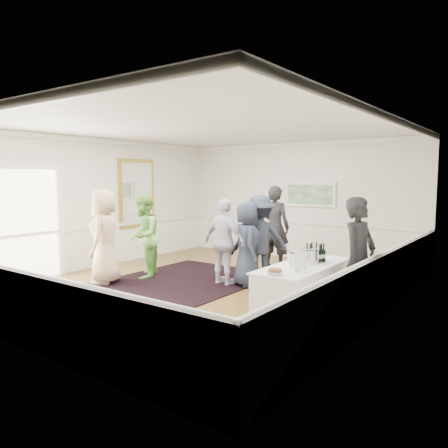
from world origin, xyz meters
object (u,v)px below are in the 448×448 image
Objects in this scene: bartender at (359,259)px; nut_bowl at (275,272)px; guest_lilac at (225,242)px; guest_tan at (105,237)px; guest_dark_a at (260,239)px; guest_dark_b at (275,227)px; guest_navy at (247,244)px; ice_bucket at (311,256)px; serving_table at (303,291)px; guest_green at (143,236)px.

nut_bowl is (-0.75, -1.32, -0.08)m from bartender.
guest_tan is at bearing 38.66° from guest_lilac.
guest_dark_a is (2.59, 1.98, -0.06)m from guest_tan.
guest_lilac is at bearing 85.55° from guest_dark_b.
guest_dark_a is at bearing -49.63° from guest_navy.
bartender is at bearing 68.82° from guest_tan.
nut_bowl is (-0.06, -1.07, -0.08)m from ice_bucket.
guest_navy is at bearing 151.95° from ice_bucket.
serving_table is 1.06× the size of guest_tan.
guest_tan is at bearing 78.42° from guest_navy.
guest_dark_a is (-1.80, 1.60, 0.50)m from serving_table.
guest_lilac reaches higher than guest_navy.
guest_lilac is at bearing 66.80° from guest_navy.
guest_dark_a reaches higher than nut_bowl.
guest_green reaches higher than nut_bowl.
bartender is 4.03m from guest_dark_b.
ice_bucket is at bearing 81.52° from serving_table.
guest_green is at bearing 64.61° from guest_navy.
guest_green is at bearing -11.55° from guest_dark_a.
serving_table is at bearing 121.90° from guest_dark_b.
serving_table is 1.09× the size of bartender.
serving_table is 0.57m from ice_bucket.
nut_bowl is (4.36, -0.50, -0.11)m from guest_tan.
nut_bowl is (4.09, -1.33, -0.05)m from guest_green.
nut_bowl is at bearing 87.87° from guest_dark_a.
serving_table is 0.98m from nut_bowl.
bartender is 1.03× the size of guest_dark_a.
nut_bowl is (2.27, -3.99, -0.13)m from guest_dark_b.
guest_dark_a reaches higher than guest_navy.
bartender is 1.52m from nut_bowl.
guest_tan reaches higher than bartender.
guest_navy is (-2.56, 0.74, -0.09)m from bartender.
bartender is at bearing 32.04° from serving_table.
guest_lilac is at bearing 88.48° from bartender.
guest_green is 7.89× the size of nut_bowl.
guest_dark_a is 7.88× the size of nut_bowl.
guest_tan is at bearing -51.72° from guest_green.
guest_green is 0.92× the size of guest_dark_b.
guest_lilac is 0.76m from guest_dark_a.
ice_bucket is at bearing 124.07° from guest_dark_b.
guest_green is 7.19× the size of ice_bucket.
guest_green is 1.07× the size of guest_navy.
guest_dark_b is (1.82, 2.66, 0.08)m from guest_green.
guest_green is (-4.84, 0.01, -0.03)m from bartender.
guest_tan reaches higher than serving_table.
guest_dark_b is at bearing 119.58° from nut_bowl.
bartender is 8.12× the size of nut_bowl.
ice_bucket is 1.10× the size of nut_bowl.
guest_dark_b is 8.58× the size of nut_bowl.
guest_dark_a reaches higher than serving_table.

